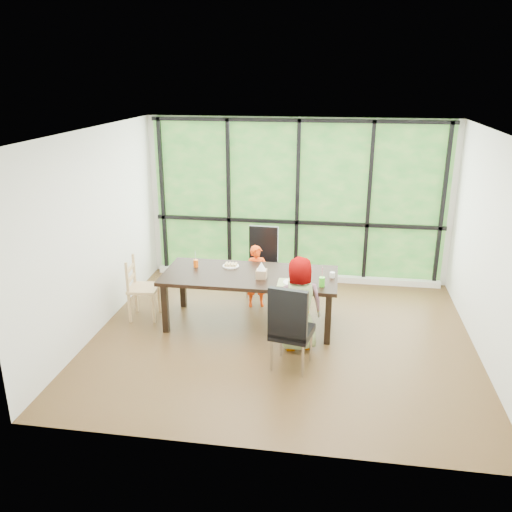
% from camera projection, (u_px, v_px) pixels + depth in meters
% --- Properties ---
extents(ground, '(5.00, 5.00, 0.00)m').
position_uv_depth(ground, '(281.00, 337.00, 7.08)').
color(ground, black).
rests_on(ground, ground).
extents(back_wall, '(5.00, 0.00, 5.00)m').
position_uv_depth(back_wall, '(298.00, 201.00, 8.74)').
color(back_wall, silver).
rests_on(back_wall, ground).
extents(foliage_backdrop, '(4.80, 0.02, 2.65)m').
position_uv_depth(foliage_backdrop, '(297.00, 201.00, 8.72)').
color(foliage_backdrop, '#1E531E').
rests_on(foliage_backdrop, back_wall).
extents(window_mullions, '(4.80, 0.06, 2.65)m').
position_uv_depth(window_mullions, '(297.00, 202.00, 8.68)').
color(window_mullions, black).
rests_on(window_mullions, back_wall).
extents(window_sill, '(4.80, 0.12, 0.10)m').
position_uv_depth(window_sill, '(295.00, 276.00, 9.07)').
color(window_sill, silver).
rests_on(window_sill, ground).
extents(dining_table, '(2.40, 1.08, 0.75)m').
position_uv_depth(dining_table, '(250.00, 299.00, 7.35)').
color(dining_table, black).
rests_on(dining_table, ground).
extents(chair_window_leather, '(0.48, 0.48, 1.08)m').
position_uv_depth(chair_window_leather, '(261.00, 263.00, 8.28)').
color(chair_window_leather, black).
rests_on(chair_window_leather, ground).
extents(chair_interior_leather, '(0.54, 0.54, 1.08)m').
position_uv_depth(chair_interior_leather, '(292.00, 326.00, 6.21)').
color(chair_interior_leather, black).
rests_on(chair_interior_leather, ground).
extents(chair_end_beech, '(0.44, 0.46, 0.90)m').
position_uv_depth(chair_end_beech, '(144.00, 288.00, 7.53)').
color(chair_end_beech, tan).
rests_on(chair_end_beech, ground).
extents(child_toddler, '(0.40, 0.33, 0.95)m').
position_uv_depth(child_toddler, '(257.00, 276.00, 7.90)').
color(child_toddler, '#FF4309').
rests_on(child_toddler, ground).
extents(child_older, '(0.69, 0.55, 1.23)m').
position_uv_depth(child_older, '(298.00, 304.00, 6.63)').
color(child_older, gray).
rests_on(child_older, ground).
extents(placemat, '(0.41, 0.30, 0.01)m').
position_uv_depth(placemat, '(293.00, 283.00, 6.91)').
color(placemat, tan).
rests_on(placemat, dining_table).
extents(plate_far, '(0.23, 0.23, 0.01)m').
position_uv_depth(plate_far, '(231.00, 266.00, 7.51)').
color(plate_far, white).
rests_on(plate_far, dining_table).
extents(plate_near, '(0.26, 0.26, 0.02)m').
position_uv_depth(plate_near, '(293.00, 282.00, 6.91)').
color(plate_near, white).
rests_on(plate_near, dining_table).
extents(orange_cup, '(0.07, 0.07, 0.10)m').
position_uv_depth(orange_cup, '(196.00, 263.00, 7.48)').
color(orange_cup, '#F95F0F').
rests_on(orange_cup, dining_table).
extents(green_cup, '(0.08, 0.08, 0.12)m').
position_uv_depth(green_cup, '(322.00, 282.00, 6.79)').
color(green_cup, '#4AD729').
rests_on(green_cup, dining_table).
extents(white_mug, '(0.07, 0.07, 0.07)m').
position_uv_depth(white_mug, '(332.00, 275.00, 7.10)').
color(white_mug, white).
rests_on(white_mug, dining_table).
extents(tissue_box, '(0.14, 0.14, 0.12)m').
position_uv_depth(tissue_box, '(261.00, 274.00, 7.06)').
color(tissue_box, tan).
rests_on(tissue_box, dining_table).
extents(crepe_rolls_far, '(0.20, 0.12, 0.04)m').
position_uv_depth(crepe_rolls_far, '(231.00, 264.00, 7.50)').
color(crepe_rolls_far, tan).
rests_on(crepe_rolls_far, plate_far).
extents(crepe_rolls_near, '(0.15, 0.12, 0.04)m').
position_uv_depth(crepe_rolls_near, '(293.00, 281.00, 6.91)').
color(crepe_rolls_near, tan).
rests_on(crepe_rolls_near, plate_near).
extents(straw_white, '(0.01, 0.04, 0.20)m').
position_uv_depth(straw_white, '(196.00, 257.00, 7.45)').
color(straw_white, white).
rests_on(straw_white, orange_cup).
extents(straw_pink, '(0.01, 0.04, 0.20)m').
position_uv_depth(straw_pink, '(322.00, 274.00, 6.76)').
color(straw_pink, pink).
rests_on(straw_pink, green_cup).
extents(tissue, '(0.12, 0.12, 0.11)m').
position_uv_depth(tissue, '(261.00, 266.00, 7.03)').
color(tissue, white).
rests_on(tissue, tissue_box).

